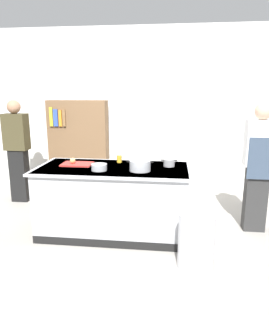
{
  "coord_description": "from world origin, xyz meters",
  "views": [
    {
      "loc": [
        0.75,
        -3.85,
        1.84
      ],
      "look_at": [
        0.25,
        0.2,
        0.85
      ],
      "focal_mm": 33.38,
      "sensor_mm": 36.0,
      "label": 1
    }
  ],
  "objects_px": {
    "juice_cup": "(119,159)",
    "person_guest": "(17,149)",
    "stock_pot": "(140,166)",
    "trash_bin": "(196,241)",
    "bookshelf": "(79,146)",
    "sauce_pan": "(169,163)",
    "mixing_bowl": "(99,167)",
    "onion": "(73,161)",
    "person_chef": "(258,165)"
  },
  "relations": [
    {
      "from": "sauce_pan",
      "to": "mixing_bowl",
      "type": "relative_size",
      "value": 1.09
    },
    {
      "from": "stock_pot",
      "to": "person_chef",
      "type": "distance_m",
      "value": 1.59
    },
    {
      "from": "juice_cup",
      "to": "person_guest",
      "type": "xyz_separation_m",
      "value": [
        -1.87,
        0.76,
        -0.04
      ]
    },
    {
      "from": "onion",
      "to": "trash_bin",
      "type": "xyz_separation_m",
      "value": [
        1.59,
        -0.84,
        -0.65
      ]
    },
    {
      "from": "juice_cup",
      "to": "onion",
      "type": "bearing_deg",
      "value": -160.11
    },
    {
      "from": "sauce_pan",
      "to": "person_chef",
      "type": "xyz_separation_m",
      "value": [
        1.17,
        0.17,
        -0.03
      ]
    },
    {
      "from": "stock_pot",
      "to": "trash_bin",
      "type": "relative_size",
      "value": 0.53
    },
    {
      "from": "sauce_pan",
      "to": "person_chef",
      "type": "relative_size",
      "value": 0.12
    },
    {
      "from": "onion",
      "to": "trash_bin",
      "type": "height_order",
      "value": "onion"
    },
    {
      "from": "stock_pot",
      "to": "sauce_pan",
      "type": "distance_m",
      "value": 0.45
    },
    {
      "from": "onion",
      "to": "mixing_bowl",
      "type": "distance_m",
      "value": 0.49
    },
    {
      "from": "sauce_pan",
      "to": "bookshelf",
      "type": "xyz_separation_m",
      "value": [
        -1.73,
        1.65,
        -0.1
      ]
    },
    {
      "from": "mixing_bowl",
      "to": "person_chef",
      "type": "xyz_separation_m",
      "value": [
        2.02,
        0.5,
        -0.03
      ]
    },
    {
      "from": "stock_pot",
      "to": "trash_bin",
      "type": "distance_m",
      "value": 1.13
    },
    {
      "from": "onion",
      "to": "mixing_bowl",
      "type": "height_order",
      "value": "onion"
    },
    {
      "from": "sauce_pan",
      "to": "juice_cup",
      "type": "height_order",
      "value": "juice_cup"
    },
    {
      "from": "sauce_pan",
      "to": "trash_bin",
      "type": "relative_size",
      "value": 0.35
    },
    {
      "from": "person_guest",
      "to": "bookshelf",
      "type": "distance_m",
      "value": 1.12
    },
    {
      "from": "mixing_bowl",
      "to": "person_chef",
      "type": "height_order",
      "value": "person_chef"
    },
    {
      "from": "mixing_bowl",
      "to": "person_guest",
      "type": "relative_size",
      "value": 0.11
    },
    {
      "from": "sauce_pan",
      "to": "mixing_bowl",
      "type": "distance_m",
      "value": 0.92
    },
    {
      "from": "person_guest",
      "to": "person_chef",
      "type": "bearing_deg",
      "value": 93.86
    },
    {
      "from": "person_guest",
      "to": "onion",
      "type": "bearing_deg",
      "value": 67.66
    },
    {
      "from": "onion",
      "to": "person_chef",
      "type": "height_order",
      "value": "person_chef"
    },
    {
      "from": "stock_pot",
      "to": "juice_cup",
      "type": "relative_size",
      "value": 3.25
    },
    {
      "from": "mixing_bowl",
      "to": "sauce_pan",
      "type": "bearing_deg",
      "value": 20.74
    },
    {
      "from": "juice_cup",
      "to": "bookshelf",
      "type": "xyz_separation_m",
      "value": [
        -1.04,
        1.51,
        -0.1
      ]
    },
    {
      "from": "juice_cup",
      "to": "bookshelf",
      "type": "distance_m",
      "value": 1.84
    },
    {
      "from": "juice_cup",
      "to": "bookshelf",
      "type": "relative_size",
      "value": 0.06
    },
    {
      "from": "onion",
      "to": "stock_pot",
      "type": "bearing_deg",
      "value": -13.02
    },
    {
      "from": "mixing_bowl",
      "to": "trash_bin",
      "type": "xyz_separation_m",
      "value": [
        1.17,
        -0.58,
        -0.63
      ]
    },
    {
      "from": "stock_pot",
      "to": "bookshelf",
      "type": "relative_size",
      "value": 0.19
    },
    {
      "from": "sauce_pan",
      "to": "juice_cup",
      "type": "xyz_separation_m",
      "value": [
        -0.68,
        0.14,
        0.0
      ]
    },
    {
      "from": "juice_cup",
      "to": "trash_bin",
      "type": "relative_size",
      "value": 0.16
    },
    {
      "from": "onion",
      "to": "trash_bin",
      "type": "bearing_deg",
      "value": -27.65
    },
    {
      "from": "stock_pot",
      "to": "bookshelf",
      "type": "distance_m",
      "value": 2.38
    },
    {
      "from": "sauce_pan",
      "to": "trash_bin",
      "type": "bearing_deg",
      "value": -70.69
    },
    {
      "from": "onion",
      "to": "sauce_pan",
      "type": "relative_size",
      "value": 0.35
    },
    {
      "from": "bookshelf",
      "to": "person_guest",
      "type": "bearing_deg",
      "value": -138.03
    },
    {
      "from": "sauce_pan",
      "to": "person_chef",
      "type": "height_order",
      "value": "person_chef"
    },
    {
      "from": "onion",
      "to": "trash_bin",
      "type": "distance_m",
      "value": 1.91
    },
    {
      "from": "sauce_pan",
      "to": "bookshelf",
      "type": "bearing_deg",
      "value": 136.22
    },
    {
      "from": "trash_bin",
      "to": "person_guest",
      "type": "xyz_separation_m",
      "value": [
        -2.87,
        1.81,
        0.6
      ]
    },
    {
      "from": "person_chef",
      "to": "bookshelf",
      "type": "distance_m",
      "value": 3.25
    },
    {
      "from": "sauce_pan",
      "to": "person_guest",
      "type": "height_order",
      "value": "person_guest"
    },
    {
      "from": "onion",
      "to": "person_guest",
      "type": "xyz_separation_m",
      "value": [
        -1.28,
        0.98,
        -0.05
      ]
    },
    {
      "from": "sauce_pan",
      "to": "juice_cup",
      "type": "distance_m",
      "value": 0.7
    },
    {
      "from": "juice_cup",
      "to": "person_guest",
      "type": "relative_size",
      "value": 0.06
    },
    {
      "from": "trash_bin",
      "to": "onion",
      "type": "bearing_deg",
      "value": 152.35
    },
    {
      "from": "juice_cup",
      "to": "person_chef",
      "type": "relative_size",
      "value": 0.06
    }
  ]
}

